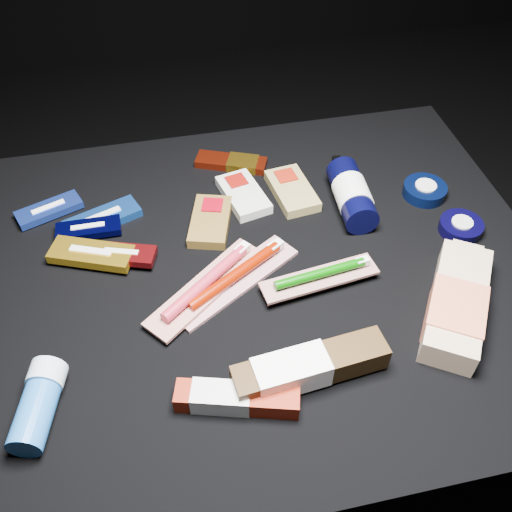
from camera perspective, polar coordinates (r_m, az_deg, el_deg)
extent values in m
plane|color=black|center=(1.25, -0.59, -13.72)|extent=(3.00, 3.00, 0.00)
cube|color=black|center=(1.08, -0.68, -8.51)|extent=(0.98, 0.78, 0.40)
cube|color=#1B52B5|center=(1.03, -15.08, 3.64)|extent=(0.14, 0.09, 0.02)
cube|color=beige|center=(1.03, -15.09, 3.68)|extent=(0.07, 0.04, 0.02)
cube|color=#2342B6|center=(1.07, -19.98, 4.37)|extent=(0.12, 0.08, 0.01)
cube|color=white|center=(1.07, -20.00, 4.40)|extent=(0.06, 0.03, 0.01)
cube|color=black|center=(1.01, -16.40, 2.62)|extent=(0.11, 0.04, 0.01)
cube|color=silver|center=(1.01, -16.41, 2.65)|extent=(0.06, 0.01, 0.01)
cube|color=#C2911A|center=(0.96, -16.11, 0.19)|extent=(0.14, 0.10, 0.02)
cube|color=silver|center=(0.96, -16.12, 0.23)|extent=(0.07, 0.04, 0.02)
cube|color=maroon|center=(0.95, -13.27, 0.18)|extent=(0.12, 0.07, 0.01)
cube|color=beige|center=(0.95, -13.28, 0.21)|extent=(0.06, 0.03, 0.01)
cube|color=brown|center=(0.99, -4.58, 3.47)|extent=(0.09, 0.13, 0.02)
cube|color=maroon|center=(1.01, -4.36, 4.73)|extent=(0.04, 0.04, 0.02)
cube|color=silver|center=(1.04, -1.28, 6.13)|extent=(0.09, 0.13, 0.02)
cube|color=#6C0C08|center=(1.06, -1.95, 7.17)|extent=(0.04, 0.04, 0.02)
cube|color=olive|center=(1.05, 3.62, 6.54)|extent=(0.08, 0.13, 0.02)
cube|color=maroon|center=(1.07, 2.99, 7.64)|extent=(0.04, 0.04, 0.02)
cube|color=#691709|center=(1.12, -2.50, 9.33)|extent=(0.14, 0.09, 0.01)
cube|color=#9D7218|center=(1.11, -1.33, 9.24)|extent=(0.07, 0.06, 0.02)
cylinder|color=black|center=(1.02, 9.54, 6.07)|extent=(0.07, 0.15, 0.06)
cylinder|color=white|center=(1.02, 9.63, 5.96)|extent=(0.06, 0.07, 0.06)
cylinder|color=black|center=(1.08, 8.42, 8.89)|extent=(0.02, 0.02, 0.02)
cube|color=black|center=(1.10, 8.15, 9.27)|extent=(0.02, 0.03, 0.01)
cylinder|color=black|center=(1.09, 16.51, 6.31)|extent=(0.08, 0.08, 0.02)
cylinder|color=silver|center=(1.09, 16.52, 6.37)|extent=(0.04, 0.04, 0.02)
cylinder|color=black|center=(1.04, 19.80, 2.76)|extent=(0.07, 0.07, 0.02)
cylinder|color=#BABAB6|center=(1.04, 19.82, 2.82)|extent=(0.04, 0.04, 0.02)
cube|color=tan|center=(0.90, 19.44, -4.50)|extent=(0.18, 0.22, 0.04)
cube|color=#CC6849|center=(0.88, 19.29, -5.54)|extent=(0.12, 0.13, 0.05)
cube|color=tan|center=(0.97, 20.20, 0.18)|extent=(0.05, 0.05, 0.03)
cylinder|color=#1E5DAB|center=(0.80, -21.28, -14.71)|extent=(0.07, 0.10, 0.05)
cylinder|color=#A8BDC9|center=(0.82, -20.18, -11.18)|extent=(0.06, 0.04, 0.05)
cube|color=beige|center=(0.90, -2.08, -2.51)|extent=(0.23, 0.17, 0.01)
cylinder|color=#650F00|center=(0.89, -2.11, -1.95)|extent=(0.17, 0.11, 0.02)
cube|color=white|center=(0.93, 1.95, 0.97)|extent=(0.03, 0.03, 0.01)
cube|color=#BCB5B0|center=(0.89, -5.00, -3.16)|extent=(0.21, 0.18, 0.01)
cylinder|color=maroon|center=(0.88, -5.05, -2.61)|extent=(0.15, 0.13, 0.02)
cube|color=white|center=(0.92, -1.41, 0.66)|extent=(0.03, 0.03, 0.01)
cube|color=#ADA7A2|center=(0.89, 6.36, -2.22)|extent=(0.19, 0.07, 0.01)
cylinder|color=#044B02|center=(0.88, 6.42, -1.75)|extent=(0.15, 0.03, 0.01)
cube|color=white|center=(0.91, 10.59, -0.54)|extent=(0.02, 0.01, 0.01)
cube|color=maroon|center=(0.77, -1.90, -14.10)|extent=(0.17, 0.08, 0.03)
cube|color=#BCBCB8|center=(0.77, -3.53, -13.94)|extent=(0.08, 0.06, 0.03)
cube|color=#301E0B|center=(0.79, 5.47, -10.99)|extent=(0.22, 0.07, 0.04)
cube|color=white|center=(0.78, 3.52, -11.49)|extent=(0.11, 0.06, 0.04)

